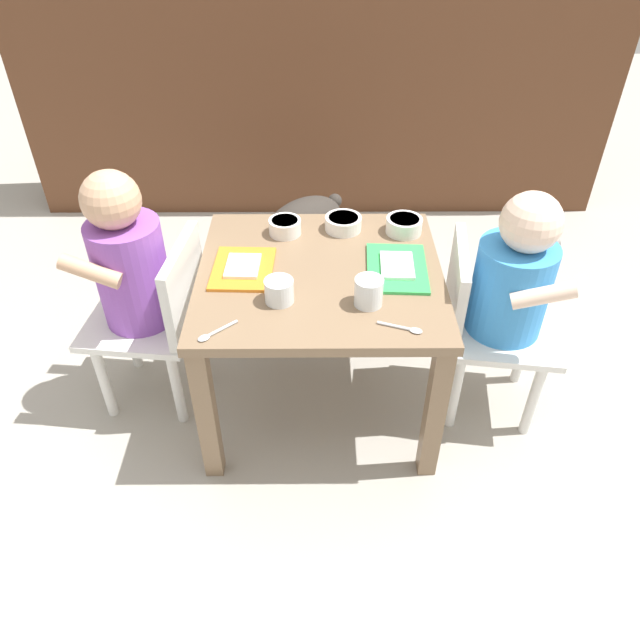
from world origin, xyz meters
TOP-DOWN VIEW (x-y plane):
  - ground_plane at (0.00, 0.00)m, footprint 7.00×7.00m
  - kitchen_cabinet_back at (0.00, 1.25)m, footprint 2.31×0.30m
  - dining_table at (0.00, 0.00)m, footprint 0.59×0.57m
  - seated_child_left at (-0.46, 0.03)m, footprint 0.31×0.31m
  - seated_child_right at (0.46, -0.02)m, footprint 0.32×0.32m
  - dog at (-0.07, 0.60)m, footprint 0.38×0.39m
  - food_tray_left at (-0.19, 0.01)m, footprint 0.15×0.19m
  - food_tray_right at (0.19, 0.01)m, footprint 0.15×0.22m
  - water_cup_left at (-0.09, -0.12)m, footprint 0.07×0.07m
  - water_cup_right at (0.11, -0.13)m, footprint 0.06×0.06m
  - veggie_bowl_near at (-0.09, 0.18)m, footprint 0.08×0.08m
  - cereal_bowl_left_side at (0.22, 0.18)m, footprint 0.10×0.10m
  - cereal_bowl_right_side at (0.06, 0.20)m, footprint 0.10×0.10m
  - spoon_by_left_tray at (0.18, -0.22)m, footprint 0.10×0.05m
  - spoon_by_right_tray at (-0.23, -0.24)m, footprint 0.08×0.08m

SIDE VIEW (x-z plane):
  - ground_plane at x=0.00m, z-range 0.00..0.00m
  - dog at x=-0.07m, z-range 0.05..0.36m
  - dining_table at x=0.00m, z-range 0.15..0.58m
  - seated_child_right at x=0.46m, z-range 0.08..0.73m
  - seated_child_left at x=-0.46m, z-range 0.08..0.76m
  - spoon_by_left_tray at x=0.18m, z-range 0.44..0.44m
  - spoon_by_right_tray at x=-0.23m, z-range 0.44..0.44m
  - food_tray_left at x=-0.19m, z-range 0.43..0.45m
  - food_tray_right at x=0.19m, z-range 0.43..0.45m
  - cereal_bowl_right_side at x=0.06m, z-range 0.44..0.48m
  - veggie_bowl_near at x=-0.09m, z-range 0.44..0.48m
  - cereal_bowl_left_side at x=0.22m, z-range 0.44..0.48m
  - water_cup_left at x=-0.09m, z-range 0.43..0.49m
  - kitchen_cabinet_back at x=0.00m, z-range 0.00..0.93m
  - water_cup_right at x=0.11m, z-range 0.43..0.50m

